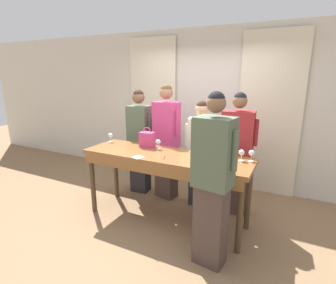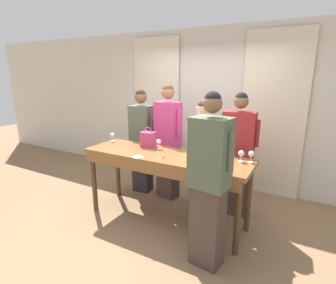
# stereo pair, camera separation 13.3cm
# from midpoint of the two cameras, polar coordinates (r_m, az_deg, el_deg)

# --- Properties ---
(ground_plane) EXTENTS (18.00, 18.00, 0.00)m
(ground_plane) POSITION_cam_midpoint_polar(r_m,az_deg,el_deg) (3.91, -1.50, -16.35)
(ground_plane) COLOR #846647
(wall_back) EXTENTS (12.00, 0.06, 2.80)m
(wall_back) POSITION_cam_midpoint_polar(r_m,az_deg,el_deg) (4.90, 7.58, 7.34)
(wall_back) COLOR beige
(wall_back) RESTS_ON ground_plane
(curtain_panel_left) EXTENTS (1.00, 0.03, 2.69)m
(curtain_panel_left) POSITION_cam_midpoint_polar(r_m,az_deg,el_deg) (5.31, -4.05, 7.38)
(curtain_panel_left) COLOR beige
(curtain_panel_left) RESTS_ON ground_plane
(curtain_panel_right) EXTENTS (1.00, 0.03, 2.69)m
(curtain_panel_right) POSITION_cam_midpoint_polar(r_m,az_deg,el_deg) (4.61, 20.37, 5.39)
(curtain_panel_right) COLOR beige
(curtain_panel_right) RESTS_ON ground_plane
(tasting_bar) EXTENTS (2.29, 0.70, 0.97)m
(tasting_bar) POSITION_cam_midpoint_polar(r_m,az_deg,el_deg) (3.52, -1.76, -4.41)
(tasting_bar) COLOR brown
(tasting_bar) RESTS_ON ground_plane
(wine_bottle) EXTENTS (0.08, 0.08, 0.33)m
(wine_bottle) POSITION_cam_midpoint_polar(r_m,az_deg,el_deg) (3.21, 4.57, -2.07)
(wine_bottle) COLOR black
(wine_bottle) RESTS_ON tasting_bar
(handbag) EXTENTS (0.20, 0.13, 0.29)m
(handbag) POSITION_cam_midpoint_polar(r_m,az_deg,el_deg) (3.84, -5.56, 0.59)
(handbag) COLOR #C63870
(handbag) RESTS_ON tasting_bar
(wine_glass_front_left) EXTENTS (0.07, 0.07, 0.14)m
(wine_glass_front_left) POSITION_cam_midpoint_polar(r_m,az_deg,el_deg) (3.72, -3.19, -0.03)
(wine_glass_front_left) COLOR white
(wine_glass_front_left) RESTS_ON tasting_bar
(wine_glass_front_mid) EXTENTS (0.07, 0.07, 0.14)m
(wine_glass_front_mid) POSITION_cam_midpoint_polar(r_m,az_deg,el_deg) (3.33, 16.64, -2.36)
(wine_glass_front_mid) COLOR white
(wine_glass_front_mid) RESTS_ON tasting_bar
(wine_glass_front_right) EXTENTS (0.07, 0.07, 0.14)m
(wine_glass_front_right) POSITION_cam_midpoint_polar(r_m,az_deg,el_deg) (4.21, -13.32, 1.35)
(wine_glass_front_right) COLOR white
(wine_glass_front_right) RESTS_ON tasting_bar
(wine_glass_center_left) EXTENTS (0.07, 0.07, 0.14)m
(wine_glass_center_left) POSITION_cam_midpoint_polar(r_m,az_deg,el_deg) (3.42, 7.34, -1.44)
(wine_glass_center_left) COLOR white
(wine_glass_center_left) RESTS_ON tasting_bar
(wine_glass_center_mid) EXTENTS (0.07, 0.07, 0.14)m
(wine_glass_center_mid) POSITION_cam_midpoint_polar(r_m,az_deg,el_deg) (3.05, 10.48, -3.55)
(wine_glass_center_mid) COLOR white
(wine_glass_center_mid) RESTS_ON tasting_bar
(wine_glass_center_right) EXTENTS (0.07, 0.07, 0.14)m
(wine_glass_center_right) POSITION_cam_midpoint_polar(r_m,az_deg,el_deg) (3.02, 5.53, -3.54)
(wine_glass_center_right) COLOR white
(wine_glass_center_right) RESTS_ON tasting_bar
(wine_glass_back_left) EXTENTS (0.07, 0.07, 0.14)m
(wine_glass_back_left) POSITION_cam_midpoint_polar(r_m,az_deg,el_deg) (3.32, 14.61, -2.31)
(wine_glass_back_left) COLOR white
(wine_glass_back_left) RESTS_ON tasting_bar
(wine_glass_back_mid) EXTENTS (0.07, 0.07, 0.14)m
(wine_glass_back_mid) POSITION_cam_midpoint_polar(r_m,az_deg,el_deg) (3.57, 6.71, -0.73)
(wine_glass_back_mid) COLOR white
(wine_glass_back_mid) RESTS_ON tasting_bar
(napkin) EXTENTS (0.15, 0.15, 0.00)m
(napkin) POSITION_cam_midpoint_polar(r_m,az_deg,el_deg) (3.40, -7.65, -3.31)
(napkin) COLOR white
(napkin) RESTS_ON tasting_bar
(pen) EXTENTS (0.05, 0.12, 0.01)m
(pen) POSITION_cam_midpoint_polar(r_m,az_deg,el_deg) (3.36, -1.93, -3.38)
(pen) COLOR maroon
(pen) RESTS_ON tasting_bar
(guest_olive_jacket) EXTENTS (0.46, 0.29, 1.77)m
(guest_olive_jacket) POSITION_cam_midpoint_polar(r_m,az_deg,el_deg) (4.47, -7.04, 0.27)
(guest_olive_jacket) COLOR #28282D
(guest_olive_jacket) RESTS_ON ground_plane
(guest_pink_top) EXTENTS (0.50, 0.33, 1.86)m
(guest_pink_top) POSITION_cam_midpoint_polar(r_m,az_deg,el_deg) (4.21, -1.28, 0.16)
(guest_pink_top) COLOR #473833
(guest_pink_top) RESTS_ON ground_plane
(guest_cream_sweater) EXTENTS (0.50, 0.31, 1.64)m
(guest_cream_sweater) POSITION_cam_midpoint_polar(r_m,az_deg,el_deg) (4.01, 6.16, -2.34)
(guest_cream_sweater) COLOR #28282D
(guest_cream_sweater) RESTS_ON ground_plane
(guest_striped_shirt) EXTENTS (0.55, 0.28, 1.78)m
(guest_striped_shirt) POSITION_cam_midpoint_polar(r_m,az_deg,el_deg) (3.85, 13.69, -2.56)
(guest_striped_shirt) COLOR #473833
(guest_striped_shirt) RESTS_ON ground_plane
(host_pouring) EXTENTS (0.49, 0.32, 1.86)m
(host_pouring) POSITION_cam_midpoint_polar(r_m,az_deg,el_deg) (2.72, 8.27, -8.63)
(host_pouring) COLOR #473833
(host_pouring) RESTS_ON ground_plane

